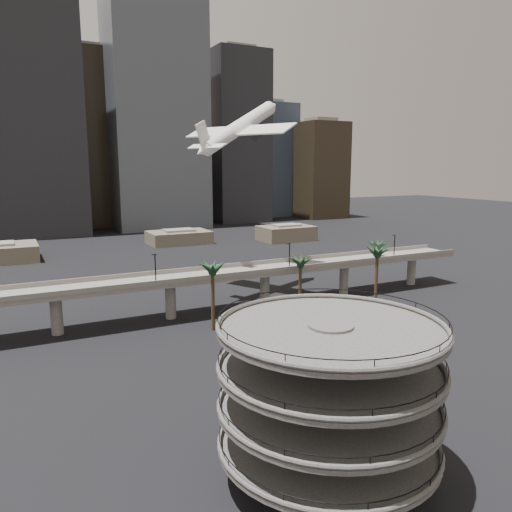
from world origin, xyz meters
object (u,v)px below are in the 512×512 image
parking_ramp (329,387)px  airborne_jet (240,128)px  car_a (337,360)px  car_c (428,351)px  overpass (220,278)px  car_b (338,355)px

parking_ramp → airborne_jet: 80.92m
car_a → parking_ramp: bearing=141.9°
car_c → overpass: bearing=42.4°
overpass → airborne_jet: size_ratio=4.44×
airborne_jet → car_a: size_ratio=6.04×
overpass → car_b: size_ratio=30.31×
parking_ramp → car_b: (19.58, 25.02, -9.13)m
parking_ramp → car_c: (34.07, 19.64, -9.07)m
parking_ramp → overpass: bearing=77.6°
car_a → car_c: bearing=-103.0°
overpass → parking_ramp: bearing=-102.4°
car_c → car_a: bearing=91.3°
parking_ramp → car_b: bearing=52.0°
parking_ramp → car_a: size_ratio=4.58×
overpass → car_c: (21.07, -39.35, -6.57)m
car_b → car_c: bearing=-115.2°
airborne_jet → car_c: bearing=-106.0°
car_b → car_c: size_ratio=0.81×
parking_ramp → car_c: bearing=30.0°
overpass → airborne_jet: 36.42m
car_a → car_b: size_ratio=1.13×
car_b → parking_ramp: bearing=137.1°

